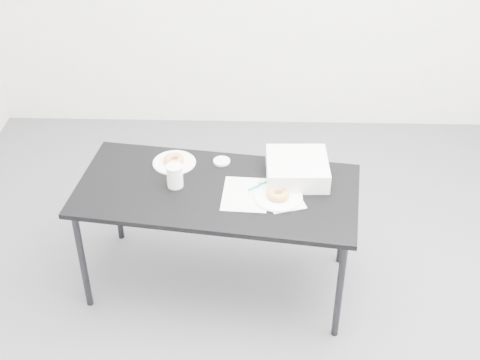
{
  "coord_description": "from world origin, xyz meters",
  "views": [
    {
      "loc": [
        0.05,
        -2.73,
        2.8
      ],
      "look_at": [
        -0.03,
        0.02,
        0.82
      ],
      "focal_mm": 50.0,
      "sensor_mm": 36.0,
      "label": 1
    }
  ],
  "objects_px": {
    "pen": "(259,186)",
    "bakery_box": "(297,169)",
    "plate_near": "(278,197)",
    "donut_near": "(278,193)",
    "coffee_cup": "(175,176)",
    "table": "(217,196)",
    "donut_far": "(174,159)",
    "plate_far": "(174,163)",
    "scorecard": "(245,194)"
  },
  "relations": [
    {
      "from": "table",
      "to": "donut_far",
      "type": "height_order",
      "value": "donut_far"
    },
    {
      "from": "pen",
      "to": "coffee_cup",
      "type": "relative_size",
      "value": 1.09
    },
    {
      "from": "scorecard",
      "to": "donut_near",
      "type": "relative_size",
      "value": 2.5
    },
    {
      "from": "donut_near",
      "to": "bakery_box",
      "type": "height_order",
      "value": "bakery_box"
    },
    {
      "from": "plate_far",
      "to": "donut_far",
      "type": "bearing_deg",
      "value": 0.0
    },
    {
      "from": "scorecard",
      "to": "plate_near",
      "type": "relative_size",
      "value": 1.17
    },
    {
      "from": "donut_near",
      "to": "bakery_box",
      "type": "distance_m",
      "value": 0.22
    },
    {
      "from": "table",
      "to": "donut_far",
      "type": "bearing_deg",
      "value": 144.81
    },
    {
      "from": "plate_near",
      "to": "bakery_box",
      "type": "height_order",
      "value": "bakery_box"
    },
    {
      "from": "plate_near",
      "to": "donut_near",
      "type": "bearing_deg",
      "value": -90.0
    },
    {
      "from": "donut_far",
      "to": "pen",
      "type": "bearing_deg",
      "value": -23.92
    },
    {
      "from": "coffee_cup",
      "to": "bakery_box",
      "type": "distance_m",
      "value": 0.66
    },
    {
      "from": "table",
      "to": "donut_near",
      "type": "distance_m",
      "value": 0.34
    },
    {
      "from": "scorecard",
      "to": "pen",
      "type": "height_order",
      "value": "pen"
    },
    {
      "from": "table",
      "to": "donut_far",
      "type": "xyz_separation_m",
      "value": [
        -0.25,
        0.24,
        0.08
      ]
    },
    {
      "from": "scorecard",
      "to": "pen",
      "type": "bearing_deg",
      "value": 48.97
    },
    {
      "from": "table",
      "to": "coffee_cup",
      "type": "height_order",
      "value": "coffee_cup"
    },
    {
      "from": "plate_far",
      "to": "donut_near",
      "type": "bearing_deg",
      "value": -28.19
    },
    {
      "from": "scorecard",
      "to": "coffee_cup",
      "type": "bearing_deg",
      "value": 173.37
    },
    {
      "from": "plate_far",
      "to": "donut_far",
      "type": "relative_size",
      "value": 2.13
    },
    {
      "from": "donut_near",
      "to": "donut_far",
      "type": "height_order",
      "value": "donut_near"
    },
    {
      "from": "scorecard",
      "to": "plate_near",
      "type": "height_order",
      "value": "plate_near"
    },
    {
      "from": "plate_far",
      "to": "pen",
      "type": "bearing_deg",
      "value": -23.92
    },
    {
      "from": "table",
      "to": "pen",
      "type": "distance_m",
      "value": 0.23
    },
    {
      "from": "pen",
      "to": "donut_far",
      "type": "bearing_deg",
      "value": 116.6
    },
    {
      "from": "pen",
      "to": "table",
      "type": "bearing_deg",
      "value": 146.64
    },
    {
      "from": "table",
      "to": "donut_near",
      "type": "relative_size",
      "value": 13.11
    },
    {
      "from": "plate_near",
      "to": "coffee_cup",
      "type": "height_order",
      "value": "coffee_cup"
    },
    {
      "from": "donut_far",
      "to": "table",
      "type": "bearing_deg",
      "value": -42.86
    },
    {
      "from": "donut_near",
      "to": "donut_far",
      "type": "bearing_deg",
      "value": 151.81
    },
    {
      "from": "scorecard",
      "to": "bakery_box",
      "type": "bearing_deg",
      "value": 34.68
    },
    {
      "from": "donut_near",
      "to": "coffee_cup",
      "type": "height_order",
      "value": "coffee_cup"
    },
    {
      "from": "table",
      "to": "bakery_box",
      "type": "relative_size",
      "value": 4.82
    },
    {
      "from": "pen",
      "to": "bakery_box",
      "type": "distance_m",
      "value": 0.23
    },
    {
      "from": "table",
      "to": "plate_far",
      "type": "relative_size",
      "value": 6.54
    },
    {
      "from": "donut_near",
      "to": "plate_far",
      "type": "height_order",
      "value": "donut_near"
    },
    {
      "from": "table",
      "to": "plate_far",
      "type": "xyz_separation_m",
      "value": [
        -0.25,
        0.24,
        0.06
      ]
    },
    {
      "from": "donut_far",
      "to": "coffee_cup",
      "type": "distance_m",
      "value": 0.22
    },
    {
      "from": "plate_far",
      "to": "donut_far",
      "type": "height_order",
      "value": "donut_far"
    },
    {
      "from": "donut_far",
      "to": "bakery_box",
      "type": "relative_size",
      "value": 0.35
    },
    {
      "from": "table",
      "to": "plate_near",
      "type": "height_order",
      "value": "plate_near"
    },
    {
      "from": "bakery_box",
      "to": "table",
      "type": "bearing_deg",
      "value": -166.12
    },
    {
      "from": "plate_near",
      "to": "bakery_box",
      "type": "xyz_separation_m",
      "value": [
        0.11,
        0.2,
        0.05
      ]
    },
    {
      "from": "table",
      "to": "plate_far",
      "type": "bearing_deg",
      "value": 144.81
    },
    {
      "from": "donut_near",
      "to": "plate_far",
      "type": "bearing_deg",
      "value": 151.81
    },
    {
      "from": "plate_far",
      "to": "coffee_cup",
      "type": "relative_size",
      "value": 1.88
    },
    {
      "from": "pen",
      "to": "coffee_cup",
      "type": "height_order",
      "value": "coffee_cup"
    },
    {
      "from": "donut_near",
      "to": "bakery_box",
      "type": "xyz_separation_m",
      "value": [
        0.11,
        0.2,
        0.02
      ]
    },
    {
      "from": "plate_near",
      "to": "donut_near",
      "type": "height_order",
      "value": "donut_near"
    },
    {
      "from": "scorecard",
      "to": "bakery_box",
      "type": "relative_size",
      "value": 0.92
    }
  ]
}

